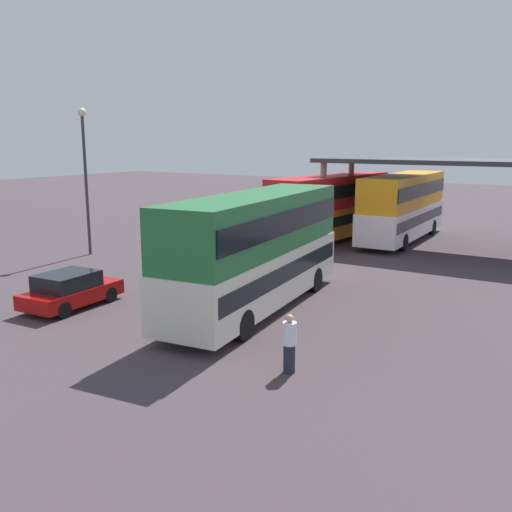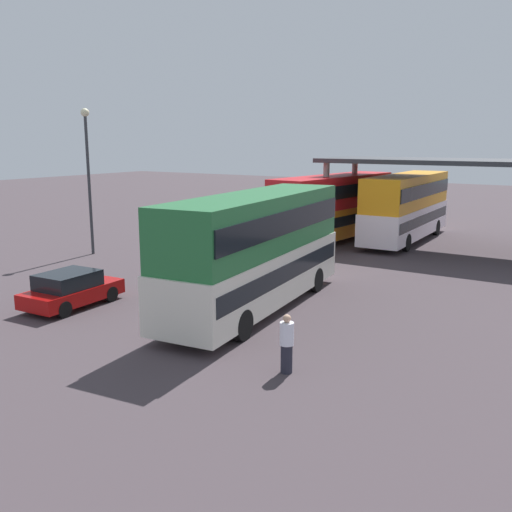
% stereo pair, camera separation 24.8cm
% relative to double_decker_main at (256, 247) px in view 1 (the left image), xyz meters
% --- Properties ---
extents(ground_plane, '(140.00, 140.00, 0.00)m').
position_rel_double_decker_main_xyz_m(ground_plane, '(-0.56, -2.57, -2.34)').
color(ground_plane, '#43393E').
extents(double_decker_main, '(3.61, 10.69, 4.27)m').
position_rel_double_decker_main_xyz_m(double_decker_main, '(0.00, 0.00, 0.00)').
color(double_decker_main, silver).
rests_on(double_decker_main, ground_plane).
extents(parked_hatchback, '(1.97, 3.86, 1.35)m').
position_rel_double_decker_main_xyz_m(parked_hatchback, '(-5.99, -3.55, -1.67)').
color(parked_hatchback, '#A90B0A').
rests_on(parked_hatchback, ground_plane).
extents(double_decker_near_canopy, '(3.54, 11.28, 4.05)m').
position_rel_double_decker_main_xyz_m(double_decker_near_canopy, '(-3.68, 14.66, -0.11)').
color(double_decker_near_canopy, orange).
rests_on(double_decker_near_canopy, ground_plane).
extents(double_decker_mid_row, '(2.63, 10.69, 4.10)m').
position_rel_double_decker_main_xyz_m(double_decker_mid_row, '(0.08, 17.14, -0.09)').
color(double_decker_mid_row, white).
rests_on(double_decker_mid_row, ground_plane).
extents(depot_canopy, '(18.97, 5.45, 5.13)m').
position_rel_double_decker_main_xyz_m(depot_canopy, '(5.32, 15.36, 2.44)').
color(depot_canopy, '#33353A').
rests_on(depot_canopy, ground_plane).
extents(lamppost_tall, '(0.44, 0.44, 7.81)m').
position_rel_double_decker_main_xyz_m(lamppost_tall, '(-13.14, 3.83, 2.58)').
color(lamppost_tall, '#33353A').
rests_on(lamppost_tall, ground_plane).
extents(pedestrian_waiting, '(0.38, 0.38, 1.64)m').
position_rel_double_decker_main_xyz_m(pedestrian_waiting, '(3.88, -4.56, -1.52)').
color(pedestrian_waiting, '#262633').
rests_on(pedestrian_waiting, ground_plane).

